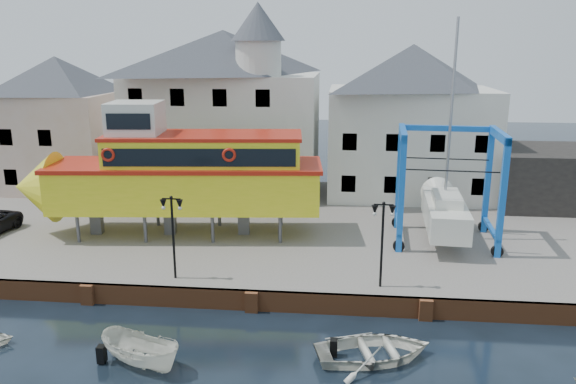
# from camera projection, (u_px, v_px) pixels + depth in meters

# --- Properties ---
(ground) EXTENTS (140.00, 140.00, 0.00)m
(ground) POSITION_uv_depth(u_px,v_px,m) (252.00, 311.00, 26.39)
(ground) COLOR black
(ground) RESTS_ON ground
(hardstanding) EXTENTS (44.00, 22.00, 1.00)m
(hardstanding) POSITION_uv_depth(u_px,v_px,m) (279.00, 228.00, 36.84)
(hardstanding) COLOR #666057
(hardstanding) RESTS_ON ground
(quay_wall) EXTENTS (44.00, 0.47, 1.00)m
(quay_wall) POSITION_uv_depth(u_px,v_px,m) (252.00, 300.00, 26.36)
(quay_wall) COLOR brown
(quay_wall) RESTS_ON ground
(building_pink) EXTENTS (8.00, 7.00, 10.30)m
(building_pink) POSITION_uv_depth(u_px,v_px,m) (61.00, 124.00, 43.89)
(building_pink) COLOR tan
(building_pink) RESTS_ON hardstanding
(building_white_main) EXTENTS (14.00, 8.30, 14.00)m
(building_white_main) POSITION_uv_depth(u_px,v_px,m) (226.00, 110.00, 42.69)
(building_white_main) COLOR silver
(building_white_main) RESTS_ON hardstanding
(building_white_right) EXTENTS (12.00, 8.00, 11.20)m
(building_white_right) POSITION_uv_depth(u_px,v_px,m) (410.00, 121.00, 42.11)
(building_white_right) COLOR silver
(building_white_right) RESTS_ON hardstanding
(shed_dark) EXTENTS (8.00, 7.00, 4.00)m
(shed_dark) POSITION_uv_depth(u_px,v_px,m) (552.00, 177.00, 40.13)
(shed_dark) COLOR black
(shed_dark) RESTS_ON hardstanding
(lamp_post_left) EXTENTS (1.12, 0.32, 4.20)m
(lamp_post_left) POSITION_uv_depth(u_px,v_px,m) (172.00, 216.00, 26.87)
(lamp_post_left) COLOR black
(lamp_post_left) RESTS_ON hardstanding
(lamp_post_right) EXTENTS (1.12, 0.32, 4.20)m
(lamp_post_right) POSITION_uv_depth(u_px,v_px,m) (383.00, 223.00, 25.90)
(lamp_post_right) COLOR black
(lamp_post_right) RESTS_ON hardstanding
(tour_boat) EXTENTS (18.60, 6.02, 7.96)m
(tour_boat) POSITION_uv_depth(u_px,v_px,m) (168.00, 173.00, 33.25)
(tour_boat) COLOR #59595E
(tour_boat) RESTS_ON hardstanding
(travel_lift) EXTENTS (6.15, 8.46, 12.61)m
(travel_lift) POSITION_uv_depth(u_px,v_px,m) (444.00, 203.00, 33.06)
(travel_lift) COLOR #1052B0
(travel_lift) RESTS_ON hardstanding
(motorboat_a) EXTENTS (4.02, 2.82, 1.46)m
(motorboat_a) POSITION_uv_depth(u_px,v_px,m) (142.00, 365.00, 21.93)
(motorboat_a) COLOR silver
(motorboat_a) RESTS_ON ground
(motorboat_b) EXTENTS (5.39, 4.44, 0.97)m
(motorboat_b) POSITION_uv_depth(u_px,v_px,m) (374.00, 358.00, 22.42)
(motorboat_b) COLOR silver
(motorboat_b) RESTS_ON ground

